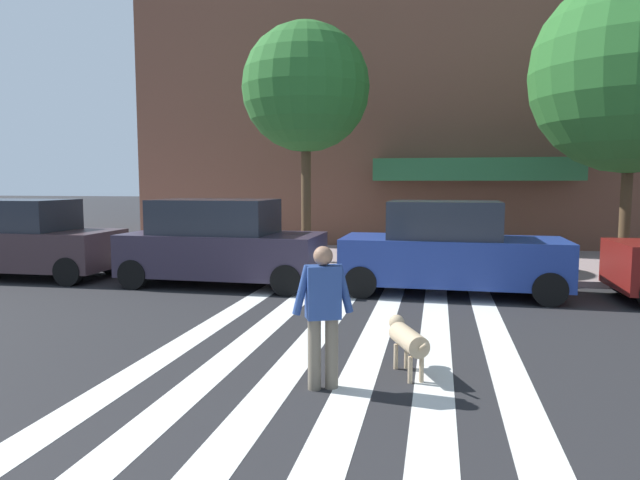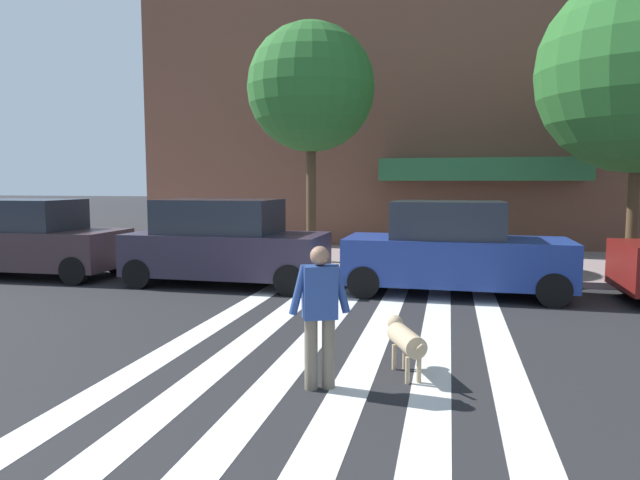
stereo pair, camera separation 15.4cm
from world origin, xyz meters
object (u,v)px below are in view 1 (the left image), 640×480
(street_tree_nearest, at_px, (306,88))
(pedestrian_dog_walker, at_px, (323,309))
(street_tree_middle, at_px, (633,73))
(parked_car_near_curb, at_px, (24,240))
(parked_car_behind_first, at_px, (221,244))
(parked_car_third_in_line, at_px, (450,250))
(dog_on_leash, at_px, (407,339))

(street_tree_nearest, height_order, pedestrian_dog_walker, street_tree_nearest)
(street_tree_middle, height_order, pedestrian_dog_walker, street_tree_middle)
(parked_car_near_curb, xyz_separation_m, pedestrian_dog_walker, (8.76, -5.93, -0.00))
(parked_car_behind_first, height_order, street_tree_middle, street_tree_middle)
(parked_car_behind_first, height_order, pedestrian_dog_walker, parked_car_behind_first)
(parked_car_third_in_line, bearing_deg, pedestrian_dog_walker, -104.24)
(parked_car_near_curb, bearing_deg, pedestrian_dog_walker, -34.09)
(parked_car_third_in_line, height_order, street_tree_nearest, street_tree_nearest)
(parked_car_third_in_line, distance_m, pedestrian_dog_walker, 6.12)
(parked_car_near_curb, relative_size, dog_on_leash, 4.13)
(pedestrian_dog_walker, bearing_deg, street_tree_middle, 56.79)
(dog_on_leash, bearing_deg, parked_car_third_in_line, 83.49)
(parked_car_behind_first, xyz_separation_m, pedestrian_dog_walker, (3.59, -5.93, -0.03))
(parked_car_near_curb, height_order, street_tree_nearest, street_tree_nearest)
(parked_car_behind_first, bearing_deg, street_tree_middle, 16.31)
(parked_car_behind_first, xyz_separation_m, parked_car_third_in_line, (5.10, 0.00, -0.03))
(pedestrian_dog_walker, bearing_deg, parked_car_behind_first, 121.20)
(pedestrian_dog_walker, bearing_deg, parked_car_near_curb, 145.91)
(parked_car_third_in_line, height_order, dog_on_leash, parked_car_third_in_line)
(street_tree_middle, height_order, dog_on_leash, street_tree_middle)
(street_tree_middle, xyz_separation_m, dog_on_leash, (-4.75, -7.94, -4.46))
(street_tree_nearest, xyz_separation_m, street_tree_middle, (8.00, -0.49, 0.01))
(street_tree_nearest, relative_size, dog_on_leash, 5.97)
(street_tree_middle, distance_m, dog_on_leash, 10.27)
(street_tree_middle, bearing_deg, street_tree_nearest, 176.53)
(street_tree_nearest, bearing_deg, pedestrian_dog_walker, -75.59)
(street_tree_nearest, bearing_deg, parked_car_near_curb, -153.55)
(parked_car_third_in_line, relative_size, pedestrian_dog_walker, 2.79)
(parked_car_near_curb, bearing_deg, parked_car_third_in_line, 0.01)
(parked_car_behind_first, relative_size, street_tree_nearest, 0.69)
(street_tree_nearest, height_order, dog_on_leash, street_tree_nearest)
(parked_car_third_in_line, bearing_deg, dog_on_leash, -96.51)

